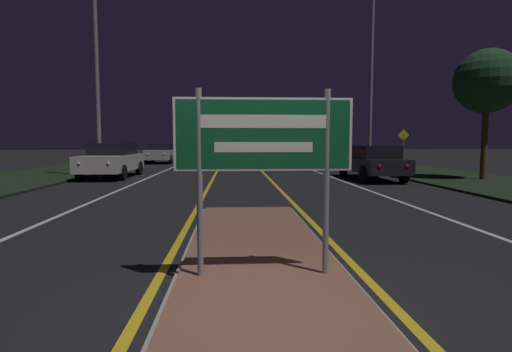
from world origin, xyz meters
The scene contains 22 objects.
ground_plane centered at (0.00, 0.00, 0.00)m, with size 160.00×160.00×0.00m, color black.
median_island centered at (0.00, 0.69, 0.04)m, with size 2.11×9.65×0.10m.
verge_left centered at (-9.50, 20.00, 0.04)m, with size 5.00×100.00×0.08m.
verge_right centered at (9.50, 20.00, 0.04)m, with size 5.00×100.00×0.08m.
centre_line_yellow_left centered at (-1.24, 25.00, 0.00)m, with size 0.12×70.00×0.01m.
centre_line_yellow_right centered at (1.24, 25.00, 0.00)m, with size 0.12×70.00×0.01m.
lane_line_white_left centered at (-4.20, 25.00, 0.00)m, with size 0.12×70.00×0.01m.
lane_line_white_right centered at (4.20, 25.00, 0.00)m, with size 0.12×70.00×0.01m.
edge_line_white_left centered at (-7.20, 25.00, 0.00)m, with size 0.10×70.00×0.01m.
edge_line_white_right centered at (7.20, 25.00, 0.00)m, with size 0.10×70.00×0.01m.
highway_sign centered at (0.00, 0.69, 1.61)m, with size 2.02×0.07×2.13m.
streetlight_left_near centered at (-6.20, 14.03, 5.82)m, with size 0.49×0.49×9.34m.
streetlight_right_near centered at (6.38, 15.57, 6.70)m, with size 0.62×0.62×9.62m.
car_receding_0 centered at (5.65, 13.06, 0.78)m, with size 1.84×4.82×1.47m.
car_receding_1 centered at (5.78, 20.46, 0.80)m, with size 2.04×4.76×1.49m.
car_receding_2 centered at (5.91, 31.20, 0.73)m, with size 2.01×4.69×1.34m.
car_receding_3 centered at (6.08, 39.70, 0.80)m, with size 1.97×4.74×1.53m.
car_approaching_0 centered at (-5.89, 14.80, 0.82)m, with size 1.99×4.83×1.57m.
car_approaching_1 centered at (-5.83, 26.97, 0.76)m, with size 1.99×4.11×1.42m.
car_approaching_2 centered at (-2.82, 35.06, 0.76)m, with size 1.98×4.30×1.43m.
warning_sign centered at (8.64, 16.82, 1.41)m, with size 0.60×0.06×2.20m.
roadside_palm_right centered at (10.06, 12.19, 4.08)m, with size 2.61×2.61×5.34m.
Camera 1 is at (-0.35, -3.82, 1.64)m, focal length 28.00 mm.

